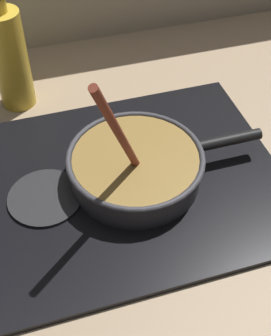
% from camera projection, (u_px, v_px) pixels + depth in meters
% --- Properties ---
extents(ground, '(2.40, 1.60, 0.04)m').
position_uv_depth(ground, '(100.00, 319.00, 0.73)').
color(ground, '#9E8466').
extents(hob_plate, '(0.56, 0.48, 0.01)m').
position_uv_depth(hob_plate, '(135.00, 180.00, 0.90)').
color(hob_plate, black).
rests_on(hob_plate, ground).
extents(burner_ring, '(0.17, 0.17, 0.01)m').
position_uv_depth(burner_ring, '(135.00, 177.00, 0.89)').
color(burner_ring, '#592D0C').
rests_on(burner_ring, hob_plate).
extents(spare_burner, '(0.14, 0.14, 0.01)m').
position_uv_depth(spare_burner, '(45.00, 197.00, 0.86)').
color(spare_burner, '#262628').
rests_on(spare_burner, hob_plate).
extents(cooking_pan, '(0.38, 0.26, 0.31)m').
position_uv_depth(cooking_pan, '(136.00, 166.00, 0.87)').
color(cooking_pan, '#38383D').
rests_on(cooking_pan, hob_plate).
extents(sauce_bottle, '(0.08, 0.08, 0.27)m').
position_uv_depth(sauce_bottle, '(10.00, 58.00, 0.99)').
color(sauce_bottle, gold).
rests_on(sauce_bottle, ground).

